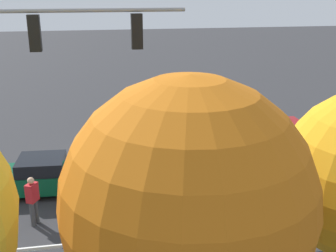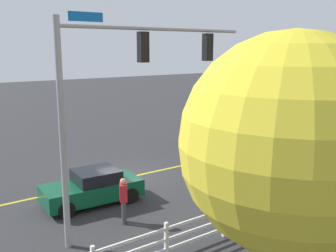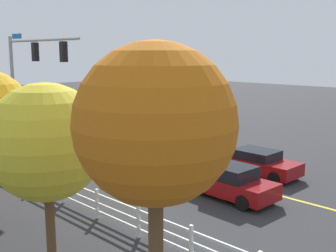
{
  "view_description": "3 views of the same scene",
  "coord_description": "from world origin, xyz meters",
  "px_view_note": "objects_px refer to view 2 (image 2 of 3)",
  "views": [
    {
      "loc": [
        0.56,
        16.97,
        7.48
      ],
      "look_at": [
        -2.5,
        -0.16,
        1.64
      ],
      "focal_mm": 44.82,
      "sensor_mm": 36.0,
      "label": 1
    },
    {
      "loc": [
        9.1,
        15.8,
        6.19
      ],
      "look_at": [
        -2.37,
        -0.09,
        2.26
      ],
      "focal_mm": 41.5,
      "sensor_mm": 36.0,
      "label": 2
    },
    {
      "loc": [
        -19.0,
        15.92,
        6.16
      ],
      "look_at": [
        -3.47,
        0.23,
        2.32
      ],
      "focal_mm": 44.79,
      "sensor_mm": 36.0,
      "label": 3
    }
  ],
  "objects_px": {
    "car_1": "(273,145)",
    "car_2": "(218,136)",
    "car_0": "(93,188)",
    "tree_4": "(290,145)",
    "pedestrian": "(124,199)"
  },
  "relations": [
    {
      "from": "car_1",
      "to": "tree_4",
      "type": "bearing_deg",
      "value": 41.6
    },
    {
      "from": "pedestrian",
      "to": "tree_4",
      "type": "distance_m",
      "value": 8.37
    },
    {
      "from": "car_2",
      "to": "tree_4",
      "type": "xyz_separation_m",
      "value": [
        11.36,
        13.81,
        3.91
      ]
    },
    {
      "from": "car_1",
      "to": "car_2",
      "type": "relative_size",
      "value": 1.15
    },
    {
      "from": "car_0",
      "to": "car_2",
      "type": "relative_size",
      "value": 0.99
    },
    {
      "from": "car_0",
      "to": "car_2",
      "type": "distance_m",
      "value": 11.34
    },
    {
      "from": "car_0",
      "to": "car_1",
      "type": "height_order",
      "value": "car_1"
    },
    {
      "from": "car_0",
      "to": "car_1",
      "type": "distance_m",
      "value": 11.38
    },
    {
      "from": "car_1",
      "to": "car_2",
      "type": "distance_m",
      "value": 3.85
    },
    {
      "from": "car_0",
      "to": "tree_4",
      "type": "relative_size",
      "value": 0.62
    },
    {
      "from": "tree_4",
      "to": "pedestrian",
      "type": "bearing_deg",
      "value": -96.49
    },
    {
      "from": "car_1",
      "to": "tree_4",
      "type": "distance_m",
      "value": 16.21
    },
    {
      "from": "car_2",
      "to": "tree_4",
      "type": "height_order",
      "value": "tree_4"
    },
    {
      "from": "car_0",
      "to": "tree_4",
      "type": "distance_m",
      "value": 10.6
    },
    {
      "from": "car_0",
      "to": "car_1",
      "type": "relative_size",
      "value": 0.86
    }
  ]
}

